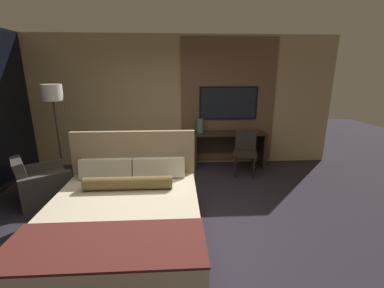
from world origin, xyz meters
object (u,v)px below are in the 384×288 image
(vase_tall, at_px, (200,125))
(armchair_by_window, at_px, (42,185))
(floor_lamp, at_px, (53,101))
(desk_chair, at_px, (245,148))
(tv, at_px, (228,103))
(desk, at_px, (229,144))
(book, at_px, (253,131))
(bed, at_px, (124,219))

(vase_tall, bearing_deg, armchair_by_window, -151.93)
(armchair_by_window, distance_m, floor_lamp, 1.44)
(desk_chair, height_order, vase_tall, vase_tall)
(vase_tall, bearing_deg, tv, 14.40)
(tv, height_order, desk_chair, tv)
(desk, height_order, book, book)
(bed, relative_size, desk, 1.33)
(vase_tall, bearing_deg, book, -1.61)
(armchair_by_window, distance_m, vase_tall, 3.14)
(desk, height_order, desk_chair, desk_chair)
(desk, relative_size, vase_tall, 5.24)
(desk_chair, bearing_deg, desk, 130.92)
(tv, xyz_separation_m, book, (0.53, -0.20, -0.59))
(tv, height_order, book, tv)
(desk, relative_size, floor_lamp, 0.86)
(bed, height_order, floor_lamp, floor_lamp)
(desk_chair, bearing_deg, floor_lamp, -160.83)
(tv, relative_size, floor_lamp, 0.69)
(desk_chair, relative_size, armchair_by_window, 0.88)
(desk, distance_m, armchair_by_window, 3.64)
(book, bearing_deg, desk_chair, -120.71)
(desk_chair, bearing_deg, book, 73.87)
(bed, height_order, desk, bed)
(armchair_by_window, height_order, book, book)
(desk, height_order, vase_tall, vase_tall)
(bed, bearing_deg, armchair_by_window, 141.94)
(desk_chair, distance_m, armchair_by_window, 3.72)
(vase_tall, height_order, book, vase_tall)
(bed, bearing_deg, tv, 57.85)
(bed, relative_size, book, 8.61)
(bed, relative_size, desk_chair, 2.31)
(armchair_by_window, bearing_deg, bed, -161.65)
(book, bearing_deg, tv, 159.72)
(bed, distance_m, vase_tall, 2.96)
(desk, relative_size, tv, 1.23)
(desk_chair, relative_size, floor_lamp, 0.49)
(desk, xyz_separation_m, floor_lamp, (-3.28, -0.77, 1.03))
(tv, relative_size, armchair_by_window, 1.23)
(bed, bearing_deg, desk, 56.03)
(bed, relative_size, armchair_by_window, 2.03)
(tv, distance_m, floor_lamp, 3.42)
(tv, bearing_deg, floor_lamp, -163.60)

